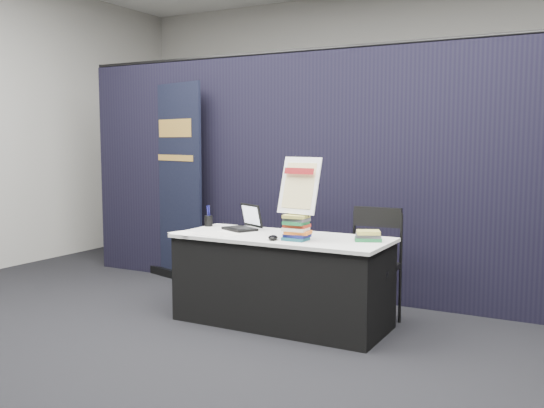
{
  "coord_description": "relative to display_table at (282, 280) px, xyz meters",
  "views": [
    {
      "loc": [
        2.32,
        -3.87,
        1.54
      ],
      "look_at": [
        -0.09,
        0.55,
        1.01
      ],
      "focal_mm": 40.0,
      "sensor_mm": 36.0,
      "label": 1
    }
  ],
  "objects": [
    {
      "name": "floor",
      "position": [
        0.0,
        -0.55,
        -0.38
      ],
      "size": [
        8.0,
        8.0,
        0.0
      ],
      "primitive_type": "plane",
      "color": "black",
      "rests_on": "ground"
    },
    {
      "name": "wall_back",
      "position": [
        0.0,
        3.45,
        1.37
      ],
      "size": [
        8.0,
        0.02,
        3.5
      ],
      "primitive_type": "cube",
      "color": "#ABA9A2",
      "rests_on": "floor"
    },
    {
      "name": "drape_partition",
      "position": [
        0.0,
        1.05,
        0.82
      ],
      "size": [
        6.0,
        0.08,
        2.4
      ],
      "primitive_type": "cube",
      "color": "black",
      "rests_on": "floor"
    },
    {
      "name": "display_table",
      "position": [
        0.0,
        0.0,
        0.0
      ],
      "size": [
        1.8,
        0.75,
        0.75
      ],
      "color": "black",
      "rests_on": "floor"
    },
    {
      "name": "laptop",
      "position": [
        -0.48,
        0.15,
        0.43
      ],
      "size": [
        0.36,
        0.35,
        0.23
      ],
      "rotation": [
        0.0,
        0.0,
        -0.47
      ],
      "color": "black",
      "rests_on": "display_table"
    },
    {
      "name": "mouse",
      "position": [
        0.04,
        -0.22,
        0.39
      ],
      "size": [
        0.12,
        0.14,
        0.04
      ],
      "primitive_type": "ellipsoid",
      "rotation": [
        0.0,
        0.0,
        0.43
      ],
      "color": "black",
      "rests_on": "display_table"
    },
    {
      "name": "brochure_left",
      "position": [
        -0.8,
        -0.28,
        0.38
      ],
      "size": [
        0.29,
        0.24,
        0.0
      ],
      "primitive_type": "cube",
      "rotation": [
        0.0,
        0.0,
        -0.25
      ],
      "color": "white",
      "rests_on": "display_table"
    },
    {
      "name": "brochure_mid",
      "position": [
        -0.56,
        -0.2,
        0.38
      ],
      "size": [
        0.37,
        0.3,
        0.0
      ],
      "primitive_type": "cube",
      "rotation": [
        0.0,
        0.0,
        -0.23
      ],
      "color": "silver",
      "rests_on": "display_table"
    },
    {
      "name": "brochure_right",
      "position": [
        -0.48,
        -0.14,
        0.38
      ],
      "size": [
        0.35,
        0.29,
        0.0
      ],
      "primitive_type": "cube",
      "rotation": [
        0.0,
        0.0,
        -0.33
      ],
      "color": "white",
      "rests_on": "display_table"
    },
    {
      "name": "pen_cup",
      "position": [
        -0.86,
        0.17,
        0.42
      ],
      "size": [
        0.09,
        0.09,
        0.1
      ],
      "primitive_type": "cylinder",
      "rotation": [
        0.0,
        0.0,
        -0.25
      ],
      "color": "black",
      "rests_on": "display_table"
    },
    {
      "name": "book_stack_tall",
      "position": [
        0.21,
        -0.14,
        0.48
      ],
      "size": [
        0.19,
        0.15,
        0.21
      ],
      "rotation": [
        0.0,
        0.0,
        0.03
      ],
      "color": "#184F5D",
      "rests_on": "display_table"
    },
    {
      "name": "book_stack_short",
      "position": [
        0.72,
        0.1,
        0.42
      ],
      "size": [
        0.24,
        0.21,
        0.08
      ],
      "rotation": [
        0.0,
        0.0,
        0.38
      ],
      "color": "#1E723C",
      "rests_on": "display_table"
    },
    {
      "name": "info_sign",
      "position": [
        0.21,
        -0.11,
        0.8
      ],
      "size": [
        0.36,
        0.18,
        0.47
      ],
      "rotation": [
        0.0,
        0.0,
        -0.13
      ],
      "color": "black",
      "rests_on": "book_stack_tall"
    },
    {
      "name": "pullup_banner",
      "position": [
        -1.81,
        0.93,
        0.58
      ],
      "size": [
        0.91,
        0.36,
        2.16
      ],
      "rotation": [
        0.0,
        0.0,
        -0.3
      ],
      "color": "black",
      "rests_on": "floor"
    },
    {
      "name": "stacking_chair",
      "position": [
        0.66,
        0.33,
        0.17
      ],
      "size": [
        0.45,
        0.45,
        0.98
      ],
      "rotation": [
        0.0,
        0.0,
        0.02
      ],
      "color": "black",
      "rests_on": "floor"
    }
  ]
}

